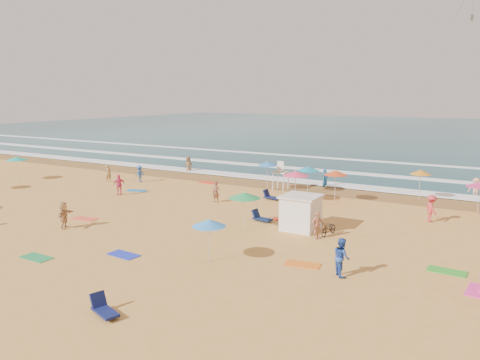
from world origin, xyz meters
The scene contains 12 objects.
ground centered at (0.00, 0.00, 0.00)m, with size 220.00×220.00×0.00m, color gold.
ocean centered at (0.00, 84.00, 0.00)m, with size 220.00×140.00×0.18m, color #0C4756.
wet_sand centered at (0.00, 12.50, 0.01)m, with size 220.00×220.00×0.00m, color olive.
surf_foam centered at (0.00, 21.32, 0.10)m, with size 200.00×18.70×0.05m.
cabana centered at (4.85, 0.45, 1.00)m, with size 2.00×2.00×2.00m, color white.
cabana_roof centered at (4.85, 0.45, 2.06)m, with size 2.20×2.20×0.12m, color silver.
bicycle centered at (6.75, 0.15, 0.42)m, with size 0.55×1.59×0.83m, color black.
lifeguard_stand centered at (-1.39, 10.81, 1.05)m, with size 1.20×1.20×2.10m, color white, non-canonical shape.
beach_umbrellas centered at (-1.19, 1.65, 2.15)m, with size 55.84×24.23×0.74m.
loungers centered at (4.54, -3.47, 0.17)m, with size 46.71×22.07×0.34m.
towels centered at (-1.09, -1.55, 0.01)m, with size 34.58×22.92×0.03m.
beachgoers centered at (-0.25, 5.04, 0.78)m, with size 46.27×29.10×2.01m.
Camera 1 is at (15.45, -25.14, 8.06)m, focal length 35.00 mm.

